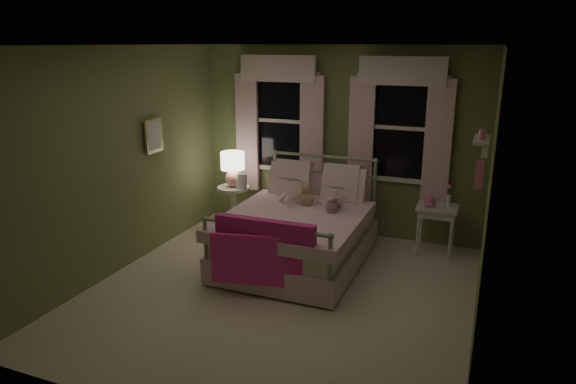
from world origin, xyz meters
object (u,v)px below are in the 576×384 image
at_px(table_lamp, 233,166).
at_px(nightstand_right, 437,214).
at_px(child_right, 332,180).
at_px(teddy_bear, 306,195).
at_px(child_left, 290,175).
at_px(nightstand_left, 234,202).
at_px(bed, 299,233).

height_order(table_lamp, nightstand_right, table_lamp).
bearing_deg(nightstand_right, child_right, -159.92).
height_order(child_right, teddy_bear, child_right).
relative_size(child_right, teddy_bear, 2.54).
bearing_deg(nightstand_right, teddy_bear, -158.10).
relative_size(child_left, table_lamp, 1.68).
relative_size(child_left, child_right, 1.03).
height_order(teddy_bear, nightstand_left, teddy_bear).
distance_m(child_right, table_lamp, 1.58).
bearing_deg(nightstand_left, nightstand_right, 3.16).
relative_size(child_left, nightstand_right, 1.30).
bearing_deg(teddy_bear, bed, -90.00).
bearing_deg(bed, nightstand_right, 29.84).
height_order(child_right, nightstand_left, child_right).
distance_m(bed, nightstand_right, 1.78).
relative_size(bed, nightstand_right, 3.18).
distance_m(bed, child_right, 0.78).
bearing_deg(child_right, bed, 41.51).
height_order(child_left, teddy_bear, child_left).
relative_size(teddy_bear, nightstand_left, 0.49).
bearing_deg(child_left, bed, 101.98).
relative_size(bed, nightstand_left, 3.13).
distance_m(child_right, nightstand_left, 1.67).
height_order(teddy_bear, table_lamp, table_lamp).
relative_size(bed, child_left, 2.45).
bearing_deg(bed, teddy_bear, 90.00).
bearing_deg(bed, child_right, 56.40).
relative_size(teddy_bear, nightstand_right, 0.50).
bearing_deg(table_lamp, child_right, -11.07).
bearing_deg(nightstand_right, table_lamp, -176.84).
xyz_separation_m(child_right, teddy_bear, (-0.28, -0.16, -0.18)).
bearing_deg(nightstand_right, child_left, -165.82).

